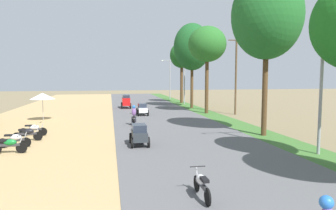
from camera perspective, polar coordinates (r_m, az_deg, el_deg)
parked_motorbike_third at (r=18.16m, az=-27.25°, el=-6.48°), size 1.80×0.54×0.94m
parked_motorbike_fourth at (r=19.53m, az=-26.45°, el=-5.65°), size 1.80×0.54×0.94m
parked_motorbike_fifth at (r=21.19m, az=-24.46°, el=-4.75°), size 1.80×0.54×0.94m
parked_motorbike_sixth at (r=22.78m, az=-23.57°, el=-4.05°), size 1.80×0.54×0.94m
vendor_umbrella at (r=30.22m, az=-22.16°, el=1.54°), size 2.20×2.20×2.52m
median_tree_third at (r=22.21m, az=17.79°, el=15.39°), size 4.68×4.68×10.94m
median_tree_fourth at (r=34.15m, az=7.25°, el=10.99°), size 4.11×4.11×9.43m
median_tree_fifth at (r=39.81m, az=4.48°, el=10.60°), size 4.67×4.67×10.71m
median_tree_sixth at (r=47.25m, az=2.55°, el=9.05°), size 3.57×3.57×9.16m
streetlamp_near at (r=17.56m, az=26.58°, el=7.10°), size 3.16×0.20×8.27m
streetlamp_mid at (r=44.61m, az=3.06°, el=6.02°), size 3.16×0.20×8.01m
streetlamp_far at (r=55.20m, az=0.37°, el=5.36°), size 3.16×0.20×7.04m
utility_pole_near at (r=33.73m, az=12.43°, el=5.66°), size 1.80×0.20×8.37m
car_hatchback_charcoal at (r=18.11m, az=-5.34°, el=-5.32°), size 1.04×2.00×1.23m
car_sedan_white at (r=32.21m, az=-4.77°, el=-0.68°), size 1.10×2.26×1.19m
car_van_red at (r=39.54m, az=-7.77°, el=0.80°), size 1.19×2.41×1.67m
motorbike_ahead_second at (r=10.50m, az=6.21°, el=-14.16°), size 0.54×1.80×0.94m
motorbike_ahead_third at (r=25.45m, az=-6.33°, el=-2.02°), size 0.54×1.80×1.66m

